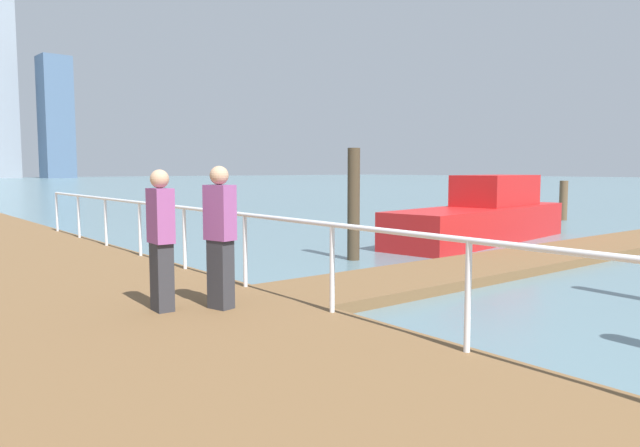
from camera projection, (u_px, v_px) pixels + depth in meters
name	position (u px, v px, depth m)	size (l,w,h in m)	color
ground_plane	(173.00, 239.00, 17.83)	(300.00, 300.00, 0.00)	slate
floating_dock	(534.00, 258.00, 13.36)	(15.91, 2.00, 0.18)	brown
boardwalk_railing	(332.00, 241.00, 6.97)	(0.06, 23.66, 1.08)	white
dock_piling_0	(563.00, 200.00, 24.29)	(0.33, 0.33, 1.62)	brown
dock_piling_2	(354.00, 204.00, 13.60)	(0.29, 0.29, 2.58)	#473826
moored_boat_0	(483.00, 217.00, 17.25)	(7.69, 3.01, 1.92)	red
pedestrian_0	(220.00, 235.00, 7.17)	(0.31, 0.40, 1.74)	#333338
pedestrian_1	(161.00, 238.00, 7.05)	(0.23, 0.37, 1.70)	#333338
skyline_tower_5	(56.00, 118.00, 136.41)	(6.47, 6.38, 27.86)	slate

